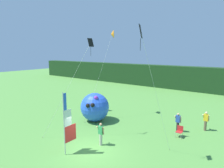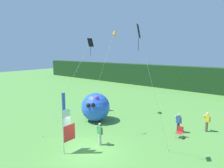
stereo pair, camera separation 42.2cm
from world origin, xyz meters
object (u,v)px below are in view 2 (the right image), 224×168
Objects in this scene: person_far_left at (100,133)px; kite_black_diamond_1 at (141,41)px; person_mid_field at (207,121)px; folding_chair at (180,131)px; person_near_banner at (178,122)px; inflatable_balloon at (96,107)px; kite_orange_delta_2 at (114,34)px; person_far_right at (105,103)px; banner_flag at (66,124)px; kite_black_diamond_3 at (86,51)px.

kite_black_diamond_1 is (3.24, 0.02, 6.49)m from person_far_left.
folding_chair is at bearing -117.70° from person_mid_field.
person_near_banner is at bearing -136.83° from person_mid_field.
inflatable_balloon is 3.22× the size of folding_chair.
folding_chair is 11.40m from kite_orange_delta_2.
person_far_right is 0.57× the size of inflatable_balloon.
person_mid_field is (6.53, 9.69, -1.13)m from banner_flag.
folding_chair is (-1.37, -2.62, -0.39)m from person_mid_field.
folding_chair is at bearing 79.72° from kite_black_diamond_1.
person_near_banner is at bearing 85.74° from kite_black_diamond_1.
person_mid_field is at bearing 4.68° from person_far_right.
person_near_banner is 9.64m from kite_black_diamond_3.
kite_orange_delta_2 reaches higher than banner_flag.
person_far_right is 12.59m from kite_black_diamond_1.
banner_flag reaches higher than inflatable_balloon.
banner_flag is 2.51× the size of person_mid_field.
kite_black_diamond_3 is at bearing -72.32° from kite_orange_delta_2.
person_mid_field reaches higher than person_near_banner.
person_far_right is 7.81m from kite_orange_delta_2.
kite_black_diamond_3 is (1.77, -2.80, 5.41)m from inflatable_balloon.
folding_chair is at bearing 49.99° from person_far_left.
kite_black_diamond_1 reaches higher than inflatable_balloon.
kite_black_diamond_1 is at bearing -7.73° from kite_black_diamond_3.
person_far_left is 10.70m from kite_orange_delta_2.
person_mid_field is 11.71m from kite_black_diamond_3.
person_far_right is at bearing 128.32° from person_far_left.
person_near_banner is 6.87m from person_far_left.
kite_black_diamond_1 is (7.00, -3.51, 5.99)m from inflatable_balloon.
kite_black_diamond_3 is at bearing -57.71° from inflatable_balloon.
person_mid_field is 0.59× the size of inflatable_balloon.
person_mid_field is (1.83, 1.72, 0.02)m from person_near_banner.
kite_orange_delta_2 reaches higher than kite_black_diamond_3.
banner_flag is 2.52× the size of person_far_left.
inflatable_balloon is at bearing 115.59° from banner_flag.
banner_flag is at bearing -72.10° from kite_orange_delta_2.
folding_chair is 0.11× the size of kite_black_diamond_1.
kite_black_diamond_1 is at bearing -26.62° from inflatable_balloon.
person_near_banner is at bearing 59.49° from banner_flag.
person_far_left is 0.22× the size of kite_black_diamond_3.
person_near_banner is 2.51m from person_mid_field.
kite_black_diamond_1 is at bearing -94.26° from person_near_banner.
kite_orange_delta_2 is (-3.82, 6.45, 7.64)m from person_far_left.
folding_chair is at bearing 53.92° from banner_flag.
person_near_banner reaches higher than person_far_right.
person_far_right is at bearing 169.51° from folding_chair.
kite_black_diamond_3 is at bearing -145.66° from folding_chair.
person_mid_field is at bearing 56.03° from banner_flag.
folding_chair is at bearing 34.34° from kite_black_diamond_3.
kite_black_diamond_3 reaches higher than person_far_left.
kite_black_diamond_1 is at bearing 0.40° from person_far_left.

